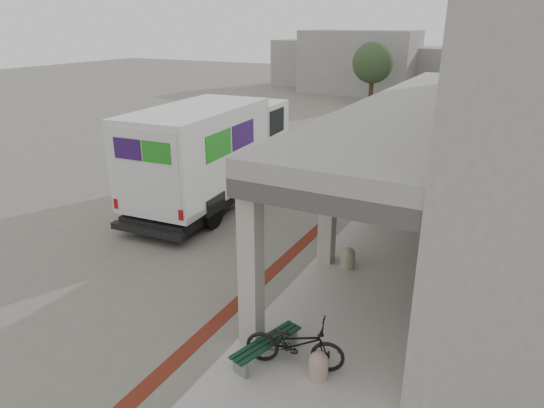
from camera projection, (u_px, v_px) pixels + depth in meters
The scene contains 12 objects.
ground at pixel (249, 256), 13.65m from camera, with size 120.00×120.00×0.00m, color #686459.
bike_lane_stripe at pixel (310, 236), 14.87m from camera, with size 0.35×40.00×0.01m, color #602013.
sidewalk at pixel (390, 287), 11.89m from camera, with size 4.40×28.00×0.12m, color #A19B90.
distant_backdrop at pixel (421, 63), 43.69m from camera, with size 28.00×10.00×6.50m.
tree_left at pixel (373, 63), 37.92m from camera, with size 3.20×3.20×4.80m.
tree_mid at pixel (471, 64), 36.54m from camera, with size 3.20×3.20×4.80m.
fedex_truck at pixel (214, 150), 17.19m from camera, with size 3.16×8.54×3.57m.
bench at pixel (267, 346), 9.22m from camera, with size 0.80×1.64×0.38m.
bollard_near at pixel (318, 365), 8.69m from camera, with size 0.36×0.36×0.54m.
bollard_far at pixel (348, 257), 12.67m from camera, with size 0.37×0.37×0.56m.
utility_cabinet at pixel (430, 288), 10.84m from camera, with size 0.42×0.56×0.93m, color gray.
bicycle_black at pixel (295, 343), 8.94m from camera, with size 0.65×1.86×0.98m, color black.
Camera 1 is at (6.25, -10.57, 6.16)m, focal length 32.00 mm.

